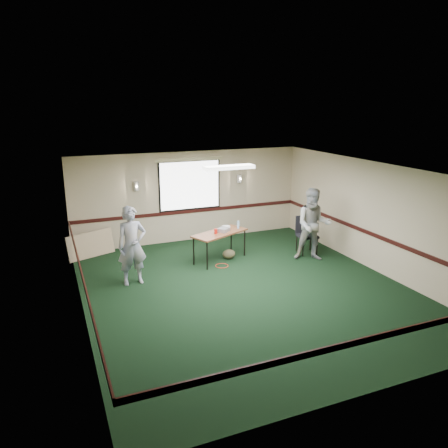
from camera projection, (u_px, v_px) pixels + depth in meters
name	position (u px, v px, depth m)	size (l,w,h in m)	color
ground	(246.00, 289.00, 9.89)	(8.00, 8.00, 0.00)	black
room_shell	(212.00, 202.00, 11.35)	(8.00, 8.02, 8.00)	tan
folding_table	(220.00, 234.00, 11.51)	(1.68, 1.21, 0.78)	#5B301A
projector	(224.00, 230.00, 11.54)	(0.30, 0.25, 0.10)	gray
game_console	(226.00, 227.00, 11.92)	(0.19, 0.15, 0.05)	white
red_cup	(216.00, 231.00, 11.37)	(0.08, 0.08, 0.13)	#B1150B
water_bottle	(238.00, 225.00, 11.82)	(0.06, 0.06, 0.21)	#88BADF
duffel_bag	(229.00, 254.00, 11.78)	(0.36, 0.27, 0.25)	#4A472A
cable_coil	(222.00, 266.00, 11.28)	(0.34, 0.34, 0.02)	red
folded_table	(91.00, 245.00, 11.87)	(1.34, 0.06, 0.69)	tan
conference_chair	(306.00, 231.00, 12.18)	(0.56, 0.58, 1.03)	black
person_left	(132.00, 246.00, 9.99)	(0.67, 0.44, 1.84)	#425A92
person_right	(313.00, 225.00, 11.50)	(0.94, 0.74, 1.94)	#6E82AC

